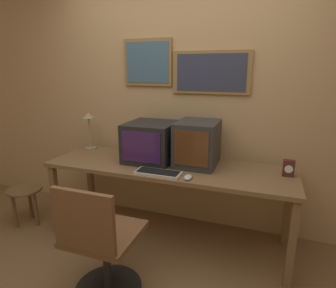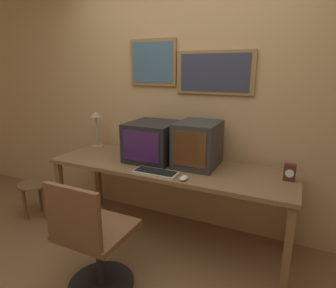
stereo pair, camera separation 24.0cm
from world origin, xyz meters
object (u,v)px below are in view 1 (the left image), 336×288
at_px(office_chair, 101,248).
at_px(keyboard_main, 158,173).
at_px(mouse_near_keyboard, 188,177).
at_px(desk_lamp, 89,123).
at_px(side_stool, 26,196).
at_px(monitor_right, 197,143).
at_px(monitor_left, 151,142).
at_px(desk_clock, 289,168).

bearing_deg(office_chair, keyboard_main, 72.28).
bearing_deg(mouse_near_keyboard, office_chair, -128.27).
relative_size(desk_lamp, side_stool, 1.01).
bearing_deg(office_chair, side_stool, 155.53).
xyz_separation_m(keyboard_main, office_chair, (-0.19, -0.60, -0.37)).
bearing_deg(monitor_right, monitor_left, -177.22).
relative_size(keyboard_main, desk_lamp, 0.95).
xyz_separation_m(keyboard_main, desk_clock, (1.02, 0.32, 0.06)).
height_order(monitor_right, office_chair, monitor_right).
distance_m(desk_lamp, side_stool, 1.01).
bearing_deg(desk_clock, keyboard_main, -162.57).
height_order(monitor_right, desk_clock, monitor_right).
height_order(desk_clock, side_stool, desk_clock).
height_order(keyboard_main, desk_lamp, desk_lamp).
bearing_deg(desk_lamp, keyboard_main, -25.58).
xyz_separation_m(office_chair, side_stool, (-1.31, 0.59, -0.08)).
bearing_deg(office_chair, desk_lamp, 126.47).
xyz_separation_m(monitor_left, monitor_right, (0.44, 0.02, 0.02)).
xyz_separation_m(monitor_right, side_stool, (-1.74, -0.36, -0.64)).
relative_size(keyboard_main, office_chair, 0.43).
height_order(monitor_left, side_stool, monitor_left).
relative_size(desk_clock, office_chair, 0.15).
relative_size(monitor_right, keyboard_main, 1.14).
height_order(office_chair, side_stool, office_chair).
bearing_deg(keyboard_main, desk_clock, 17.43).
distance_m(monitor_left, desk_lamp, 0.80).
relative_size(office_chair, side_stool, 2.25).
relative_size(monitor_left, desk_clock, 3.44).
distance_m(monitor_left, side_stool, 1.48).
relative_size(mouse_near_keyboard, side_stool, 0.26).
bearing_deg(keyboard_main, mouse_near_keyboard, -4.21).
distance_m(monitor_right, side_stool, 1.89).
bearing_deg(monitor_left, side_stool, -165.40).
height_order(keyboard_main, mouse_near_keyboard, mouse_near_keyboard).
xyz_separation_m(monitor_right, mouse_near_keyboard, (0.02, -0.37, -0.18)).
distance_m(office_chair, side_stool, 1.44).
distance_m(monitor_right, keyboard_main, 0.47).
relative_size(mouse_near_keyboard, desk_clock, 0.77).
bearing_deg(mouse_near_keyboard, monitor_left, 142.78).
bearing_deg(monitor_right, desk_lamp, 174.58).
distance_m(keyboard_main, desk_lamp, 1.12).
xyz_separation_m(monitor_left, side_stool, (-1.30, -0.34, -0.63)).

